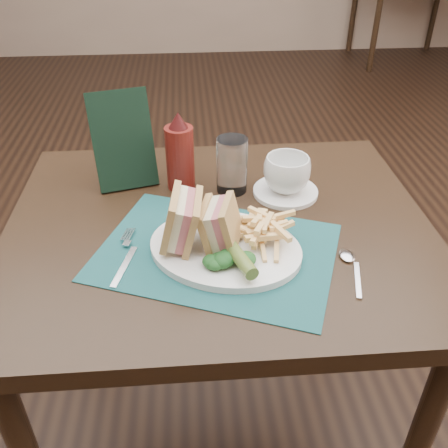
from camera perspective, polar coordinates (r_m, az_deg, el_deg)
name	(u,v)px	position (r m, az deg, el deg)	size (l,w,h in m)	color
floor	(211,312)	(1.93, -1.52, -9.97)	(7.00, 7.00, 0.00)	black
wall_back	(190,53)	(5.06, -3.89, 18.95)	(6.00, 6.00, 0.00)	tan
table_main	(220,344)	(1.31, -0.50, -13.54)	(0.90, 0.75, 0.75)	black
table_bg_right	(408,16)	(5.02, 20.26, 21.39)	(0.90, 0.75, 0.75)	black
placemat	(217,251)	(0.98, -0.85, -3.16)	(0.45, 0.32, 0.00)	#17494A
plate	(225,249)	(0.97, 0.14, -2.82)	(0.30, 0.24, 0.01)	white
sandwich_half_a	(171,219)	(0.95, -6.13, 0.54)	(0.06, 0.11, 0.10)	tan
sandwich_half_b	(209,223)	(0.95, -1.68, 0.16)	(0.06, 0.09, 0.09)	tan
kale_garnish	(229,256)	(0.92, 0.52, -3.67)	(0.11, 0.08, 0.03)	#163E1A
pickle_spear	(238,256)	(0.91, 1.62, -3.64)	(0.03, 0.03, 0.12)	#516727
fries_pile	(264,225)	(0.97, 4.61, -0.13)	(0.18, 0.20, 0.06)	#FECF7F
fork	(125,255)	(0.98, -11.21, -3.49)	(0.03, 0.17, 0.01)	silver
spoon	(354,270)	(0.96, 14.62, -5.09)	(0.03, 0.15, 0.01)	silver
saucer	(285,192)	(1.17, 7.03, 3.69)	(0.15, 0.15, 0.01)	white
coffee_cup	(287,174)	(1.15, 7.19, 5.70)	(0.11, 0.11, 0.08)	white
drinking_glass	(232,165)	(1.15, 0.90, 6.73)	(0.07, 0.07, 0.13)	white
ketchup_bottle	(180,151)	(1.15, -5.08, 8.31)	(0.06, 0.06, 0.19)	#59140F
check_presenter	(123,140)	(1.18, -11.49, 9.36)	(0.14, 0.01, 0.23)	black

